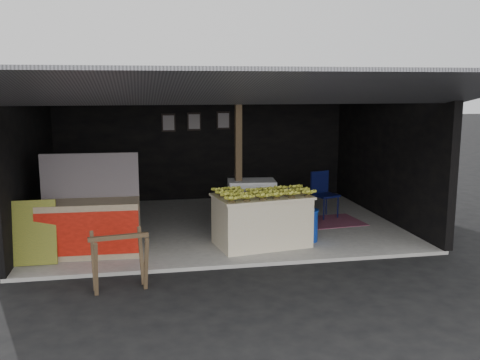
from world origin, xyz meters
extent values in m
plane|color=black|center=(0.00, 0.00, 0.00)|extent=(80.00, 80.00, 0.00)
cube|color=gray|center=(0.00, 2.50, 0.03)|extent=(7.00, 5.00, 0.06)
cube|color=black|center=(0.00, 5.00, 1.51)|extent=(7.00, 0.15, 2.90)
cube|color=black|center=(-3.50, 2.50, 1.51)|extent=(0.15, 5.00, 2.90)
cube|color=black|center=(3.50, 2.50, 1.51)|extent=(0.15, 5.00, 2.90)
cube|color=#232326|center=(0.00, 2.50, 2.96)|extent=(7.20, 5.20, 0.12)
cube|color=#232326|center=(0.00, -0.95, 2.73)|extent=(7.40, 2.47, 0.48)
cube|color=brown|center=(0.30, 1.90, 1.49)|extent=(0.12, 0.12, 2.85)
cube|color=beige|center=(0.52, 0.94, 0.48)|extent=(1.65, 1.15, 0.83)
cube|color=beige|center=(0.52, 0.94, 0.91)|extent=(1.72, 1.22, 0.04)
cube|color=white|center=(0.55, 1.88, 0.54)|extent=(0.93, 0.67, 0.97)
cube|color=navy|center=(0.55, 1.58, 0.59)|extent=(0.68, 0.09, 0.29)
cube|color=#B21414|center=(0.55, 1.58, 0.25)|extent=(0.43, 0.06, 0.10)
cube|color=#998466|center=(-2.32, 0.95, 0.50)|extent=(1.60, 0.74, 0.89)
cube|color=red|center=(-2.32, 0.59, 0.50)|extent=(1.57, 0.07, 0.69)
cube|color=white|center=(-2.32, 0.58, 0.50)|extent=(0.54, 0.03, 0.18)
cube|color=navy|center=(-2.32, 1.24, 1.31)|extent=(1.57, 0.10, 0.74)
cube|color=black|center=(-3.12, 0.60, 0.56)|extent=(0.66, 0.21, 0.99)
cube|color=brown|center=(-2.10, -0.85, 0.41)|extent=(0.10, 0.30, 0.79)
cube|color=brown|center=(-1.46, -0.75, 0.41)|extent=(0.10, 0.30, 0.79)
cube|color=brown|center=(-2.17, -0.46, 0.41)|extent=(0.10, 0.30, 0.79)
cube|color=brown|center=(-1.52, -0.36, 0.41)|extent=(0.10, 0.30, 0.79)
cube|color=brown|center=(-1.81, -0.60, 0.76)|extent=(0.80, 0.19, 0.06)
cylinder|color=#0E319C|center=(1.37, 1.02, 0.33)|extent=(0.37, 0.37, 0.54)
cylinder|color=#0A0E37|center=(2.15, 2.35, 0.30)|extent=(0.03, 0.03, 0.47)
cylinder|color=#0A0E37|center=(2.50, 2.48, 0.30)|extent=(0.03, 0.03, 0.47)
cylinder|color=#0A0E37|center=(2.03, 2.70, 0.30)|extent=(0.03, 0.03, 0.47)
cylinder|color=#0A0E37|center=(2.38, 2.82, 0.30)|extent=(0.03, 0.03, 0.47)
cube|color=#0A0E37|center=(2.27, 2.59, 0.53)|extent=(0.57, 0.57, 0.04)
cube|color=#0A0E37|center=(2.20, 2.78, 0.77)|extent=(0.44, 0.19, 0.48)
cube|color=maroon|center=(2.11, 2.21, 0.07)|extent=(1.59, 1.15, 0.01)
cube|color=black|center=(-0.80, 4.90, 1.91)|extent=(0.32, 0.03, 0.42)
cube|color=#4C4C59|center=(-0.80, 4.88, 1.91)|extent=(0.26, 0.02, 0.34)
cube|color=black|center=(-0.20, 4.90, 1.93)|extent=(0.32, 0.03, 0.42)
cube|color=#4C4C59|center=(-0.20, 4.88, 1.93)|extent=(0.26, 0.02, 0.34)
cube|color=black|center=(0.50, 4.90, 1.95)|extent=(0.32, 0.03, 0.42)
cube|color=#4C4C59|center=(0.50, 4.88, 1.95)|extent=(0.26, 0.02, 0.34)
camera|label=1|loc=(-1.51, -7.72, 2.78)|focal=40.00mm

